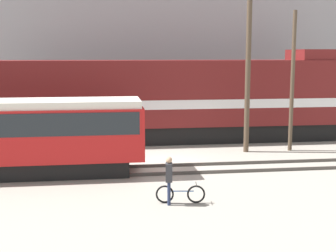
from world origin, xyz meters
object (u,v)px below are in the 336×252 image
Objects in this scene: streetcar at (16,133)px; person at (169,176)px; utility_pole_right at (292,82)px; freight_locomotive at (180,99)px; bicycle at (180,194)px; utility_pole_center at (248,60)px.

person is (5.65, -4.51, -0.81)m from streetcar.
streetcar is 13.68m from utility_pole_right.
freight_locomotive is 11.87× the size of bicycle.
freight_locomotive is 6.37m from utility_pole_right.
freight_locomotive is at bearing 146.99° from utility_pole_right.
streetcar is at bearing -162.40° from utility_pole_center.
freight_locomotive reaches higher than person.
person is at bearing -166.54° from bicycle.
bicycle is 0.23× the size of utility_pole_right.
freight_locomotive reaches higher than bicycle.
bicycle is 0.79m from person.
bicycle is (6.06, -4.42, -1.48)m from streetcar.
utility_pole_center is (5.11, 7.93, 3.68)m from person.
streetcar is 11.66m from utility_pole_center.
bicycle is (-1.82, -11.25, -2.13)m from freight_locomotive.
utility_pole_center is at bearing 17.60° from streetcar.
streetcar is at bearing 143.91° from bicycle.
streetcar reaches higher than person.
utility_pole_right is at bearing 0.00° from utility_pole_center.
person is 11.20m from utility_pole_right.
streetcar is at bearing -139.06° from freight_locomotive.
freight_locomotive is at bearing 80.83° from bicycle.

